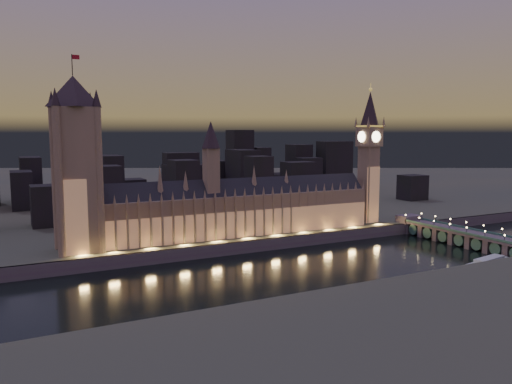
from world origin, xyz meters
name	(u,v)px	position (x,y,z in m)	size (l,w,h in m)	color
ground_plane	(291,266)	(0.00, 0.00, 0.00)	(2000.00, 2000.00, 0.00)	black
north_bank	(114,182)	(0.00, 520.00, 4.00)	(2000.00, 960.00, 8.00)	#3C493F
embankment_wall	(259,246)	(0.00, 41.00, 4.00)	(2000.00, 2.50, 8.00)	#594159
palace_of_westminster	(238,209)	(-5.85, 61.74, 26.37)	(202.00, 23.32, 78.00)	#8A735B
victoria_tower	(76,156)	(-110.00, 61.92, 64.96)	(31.68, 31.68, 115.05)	#8A735B
elizabeth_tower	(369,145)	(108.00, 61.92, 68.48)	(18.00, 18.00, 108.49)	#8A735B
westminster_bridge	(458,236)	(135.68, -3.45, 5.99)	(17.44, 113.00, 15.90)	#594159
river_boat	(489,262)	(107.10, -51.27, 1.56)	(46.37, 17.89, 4.50)	#594159
city_backdrop	(198,178)	(34.23, 246.29, 30.92)	(454.39, 215.63, 76.87)	black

